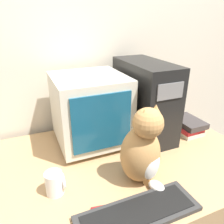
{
  "coord_description": "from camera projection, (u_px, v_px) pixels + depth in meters",
  "views": [
    {
      "loc": [
        -0.41,
        -0.4,
        1.39
      ],
      "look_at": [
        -0.03,
        0.48,
        0.97
      ],
      "focal_mm": 35.0,
      "sensor_mm": 36.0,
      "label": 1
    }
  ],
  "objects": [
    {
      "name": "book_stack",
      "position": [
        187.0,
        126.0,
        1.39
      ],
      "size": [
        0.16,
        0.21,
        0.08
      ],
      "color": "beige",
      "rests_on": "desk"
    },
    {
      "name": "keyboard",
      "position": [
        138.0,
        213.0,
        0.81
      ],
      "size": [
        0.47,
        0.16,
        0.02
      ],
      "color": "#2D2D2D",
      "rests_on": "desk"
    },
    {
      "name": "computer_tower",
      "position": [
        144.0,
        100.0,
        1.29
      ],
      "size": [
        0.21,
        0.46,
        0.45
      ],
      "color": "black",
      "rests_on": "desk"
    },
    {
      "name": "desk",
      "position": [
        119.0,
        208.0,
        1.28
      ],
      "size": [
        1.38,
        0.9,
        0.71
      ],
      "color": "tan",
      "rests_on": "ground_plane"
    },
    {
      "name": "wall_back",
      "position": [
        86.0,
        41.0,
        1.35
      ],
      "size": [
        7.0,
        0.05,
        2.5
      ],
      "color": "beige",
      "rests_on": "ground_plane"
    },
    {
      "name": "cat",
      "position": [
        143.0,
        150.0,
        0.93
      ],
      "size": [
        0.28,
        0.25,
        0.36
      ],
      "rotation": [
        0.0,
        0.0,
        0.34
      ],
      "color": "#B7844C",
      "rests_on": "desk"
    },
    {
      "name": "pen",
      "position": [
        110.0,
        205.0,
        0.85
      ],
      "size": [
        0.15,
        0.03,
        0.01
      ],
      "color": "maroon",
      "rests_on": "desk"
    },
    {
      "name": "crt_monitor",
      "position": [
        90.0,
        110.0,
        1.21
      ],
      "size": [
        0.38,
        0.39,
        0.4
      ],
      "color": "beige",
      "rests_on": "desk"
    },
    {
      "name": "mug",
      "position": [
        55.0,
        183.0,
        0.9
      ],
      "size": [
        0.08,
        0.07,
        0.1
      ],
      "color": "white",
      "rests_on": "desk"
    }
  ]
}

